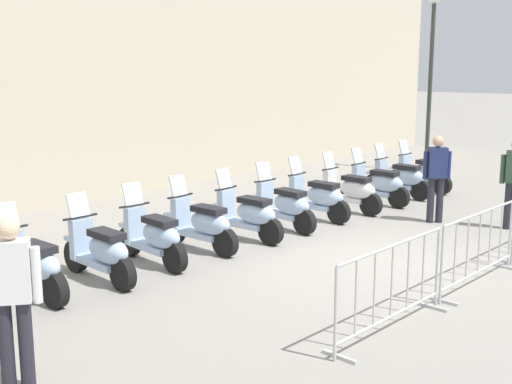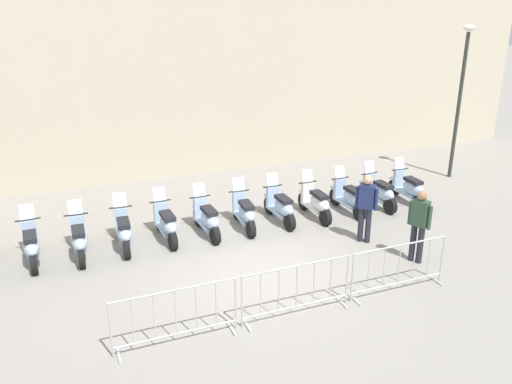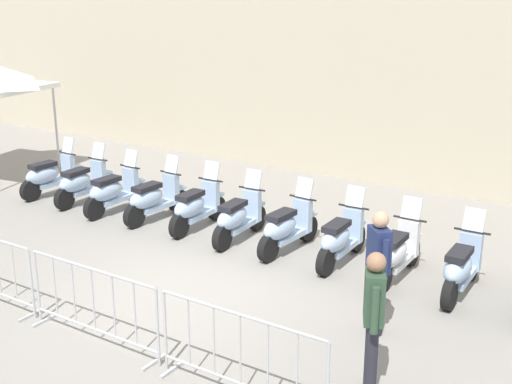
{
  "view_description": "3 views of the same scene",
  "coord_description": "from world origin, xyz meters",
  "px_view_note": "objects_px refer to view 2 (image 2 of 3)",
  "views": [
    {
      "loc": [
        -9.54,
        -4.18,
        3.13
      ],
      "look_at": [
        0.17,
        2.42,
        0.82
      ],
      "focal_mm": 46.41,
      "sensor_mm": 36.0,
      "label": 1
    },
    {
      "loc": [
        -5.3,
        -8.65,
        5.66
      ],
      "look_at": [
        1.05,
        1.98,
        1.08
      ],
      "focal_mm": 36.57,
      "sensor_mm": 36.0,
      "label": 2
    },
    {
      "loc": [
        4.9,
        -8.05,
        4.49
      ],
      "look_at": [
        0.43,
        1.93,
        1.15
      ],
      "focal_mm": 46.88,
      "sensor_mm": 36.0,
      "label": 3
    }
  ],
  "objects_px": {
    "motorcycle_9": "(349,198)",
    "barrier_segment_0": "(176,317)",
    "motorcycle_5": "(207,219)",
    "motorcycle_6": "(245,213)",
    "motorcycle_7": "(281,207)",
    "motorcycle_2": "(79,239)",
    "motorcycle_3": "(124,231)",
    "motorcycle_8": "(316,203)",
    "street_lamp": "(461,87)",
    "motorcycle_10": "(379,192)",
    "barrier_segment_2": "(399,268)",
    "officer_near_row_end": "(419,222)",
    "barrier_segment_1": "(297,291)",
    "motorcycle_4": "(166,224)",
    "motorcycle_11": "(409,188)",
    "motorcycle_1": "(31,245)",
    "officer_by_barriers": "(366,205)"
  },
  "relations": [
    {
      "from": "barrier_segment_1",
      "to": "officer_near_row_end",
      "type": "distance_m",
      "value": 3.65
    },
    {
      "from": "motorcycle_9",
      "to": "barrier_segment_0",
      "type": "bearing_deg",
      "value": -154.76
    },
    {
      "from": "motorcycle_2",
      "to": "motorcycle_4",
      "type": "distance_m",
      "value": 2.07
    },
    {
      "from": "motorcycle_1",
      "to": "motorcycle_6",
      "type": "relative_size",
      "value": 1.01
    },
    {
      "from": "motorcycle_5",
      "to": "motorcycle_6",
      "type": "relative_size",
      "value": 1.01
    },
    {
      "from": "motorcycle_8",
      "to": "motorcycle_9",
      "type": "relative_size",
      "value": 1.0
    },
    {
      "from": "motorcycle_8",
      "to": "motorcycle_9",
      "type": "distance_m",
      "value": 1.03
    },
    {
      "from": "motorcycle_10",
      "to": "barrier_segment_2",
      "type": "distance_m",
      "value": 4.69
    },
    {
      "from": "motorcycle_9",
      "to": "barrier_segment_0",
      "type": "height_order",
      "value": "motorcycle_9"
    },
    {
      "from": "motorcycle_6",
      "to": "motorcycle_11",
      "type": "relative_size",
      "value": 0.99
    },
    {
      "from": "motorcycle_9",
      "to": "motorcycle_11",
      "type": "bearing_deg",
      "value": -7.7
    },
    {
      "from": "motorcycle_3",
      "to": "motorcycle_10",
      "type": "bearing_deg",
      "value": -9.13
    },
    {
      "from": "motorcycle_2",
      "to": "motorcycle_11",
      "type": "relative_size",
      "value": 1.0
    },
    {
      "from": "motorcycle_7",
      "to": "motorcycle_8",
      "type": "bearing_deg",
      "value": -12.83
    },
    {
      "from": "motorcycle_8",
      "to": "motorcycle_1",
      "type": "bearing_deg",
      "value": 170.5
    },
    {
      "from": "motorcycle_10",
      "to": "motorcycle_11",
      "type": "height_order",
      "value": "same"
    },
    {
      "from": "motorcycle_3",
      "to": "motorcycle_9",
      "type": "relative_size",
      "value": 0.99
    },
    {
      "from": "motorcycle_6",
      "to": "motorcycle_1",
      "type": "bearing_deg",
      "value": 170.8
    },
    {
      "from": "motorcycle_5",
      "to": "motorcycle_11",
      "type": "bearing_deg",
      "value": -9.03
    },
    {
      "from": "motorcycle_2",
      "to": "motorcycle_3",
      "type": "relative_size",
      "value": 1.0
    },
    {
      "from": "barrier_segment_0",
      "to": "officer_near_row_end",
      "type": "relative_size",
      "value": 1.27
    },
    {
      "from": "motorcycle_8",
      "to": "officer_by_barriers",
      "type": "bearing_deg",
      "value": -86.03
    },
    {
      "from": "motorcycle_6",
      "to": "officer_by_barriers",
      "type": "relative_size",
      "value": 0.99
    },
    {
      "from": "motorcycle_5",
      "to": "motorcycle_6",
      "type": "bearing_deg",
      "value": -7.78
    },
    {
      "from": "motorcycle_3",
      "to": "barrier_segment_0",
      "type": "height_order",
      "value": "motorcycle_3"
    },
    {
      "from": "barrier_segment_0",
      "to": "motorcycle_3",
      "type": "bearing_deg",
      "value": 84.89
    },
    {
      "from": "barrier_segment_0",
      "to": "barrier_segment_1",
      "type": "xyz_separation_m",
      "value": [
        2.29,
        -0.36,
        0.0
      ]
    },
    {
      "from": "motorcycle_5",
      "to": "motorcycle_7",
      "type": "height_order",
      "value": "same"
    },
    {
      "from": "motorcycle_3",
      "to": "motorcycle_7",
      "type": "bearing_deg",
      "value": -8.75
    },
    {
      "from": "motorcycle_6",
      "to": "motorcycle_10",
      "type": "xyz_separation_m",
      "value": [
        4.08,
        -0.66,
        0.0
      ]
    },
    {
      "from": "motorcycle_3",
      "to": "motorcycle_8",
      "type": "xyz_separation_m",
      "value": [
        5.09,
        -0.86,
        0.0
      ]
    },
    {
      "from": "motorcycle_9",
      "to": "officer_near_row_end",
      "type": "xyz_separation_m",
      "value": [
        -0.59,
        -3.03,
        0.53
      ]
    },
    {
      "from": "motorcycle_7",
      "to": "barrier_segment_0",
      "type": "relative_size",
      "value": 0.78
    },
    {
      "from": "motorcycle_1",
      "to": "motorcycle_7",
      "type": "height_order",
      "value": "same"
    },
    {
      "from": "motorcycle_4",
      "to": "barrier_segment_2",
      "type": "relative_size",
      "value": 0.78
    },
    {
      "from": "motorcycle_7",
      "to": "motorcycle_11",
      "type": "bearing_deg",
      "value": -9.69
    },
    {
      "from": "motorcycle_1",
      "to": "motorcycle_5",
      "type": "bearing_deg",
      "value": -9.55
    },
    {
      "from": "motorcycle_8",
      "to": "street_lamp",
      "type": "distance_m",
      "value": 6.64
    },
    {
      "from": "motorcycle_4",
      "to": "motorcycle_6",
      "type": "bearing_deg",
      "value": -10.24
    },
    {
      "from": "motorcycle_4",
      "to": "barrier_segment_2",
      "type": "distance_m",
      "value": 5.66
    },
    {
      "from": "motorcycle_4",
      "to": "motorcycle_5",
      "type": "bearing_deg",
      "value": -12.66
    },
    {
      "from": "motorcycle_9",
      "to": "officer_by_barriers",
      "type": "distance_m",
      "value": 1.92
    },
    {
      "from": "motorcycle_5",
      "to": "barrier_segment_0",
      "type": "relative_size",
      "value": 0.78
    },
    {
      "from": "motorcycle_6",
      "to": "motorcycle_7",
      "type": "xyz_separation_m",
      "value": [
        1.03,
        -0.14,
        0.0
      ]
    },
    {
      "from": "motorcycle_10",
      "to": "barrier_segment_0",
      "type": "distance_m",
      "value": 8.07
    },
    {
      "from": "motorcycle_10",
      "to": "barrier_segment_2",
      "type": "bearing_deg",
      "value": -128.63
    },
    {
      "from": "motorcycle_3",
      "to": "barrier_segment_0",
      "type": "relative_size",
      "value": 0.78
    },
    {
      "from": "motorcycle_9",
      "to": "motorcycle_3",
      "type": "bearing_deg",
      "value": 170.28
    },
    {
      "from": "motorcycle_9",
      "to": "officer_near_row_end",
      "type": "distance_m",
      "value": 3.13
    },
    {
      "from": "motorcycle_1",
      "to": "barrier_segment_2",
      "type": "height_order",
      "value": "motorcycle_1"
    }
  ]
}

